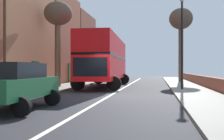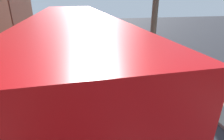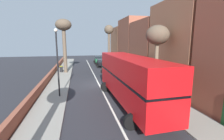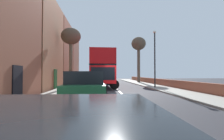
{
  "view_description": "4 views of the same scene",
  "coord_description": "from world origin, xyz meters",
  "px_view_note": "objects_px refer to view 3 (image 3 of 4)",
  "views": [
    {
      "loc": [
        2.6,
        -14.42,
        1.51
      ],
      "look_at": [
        -0.72,
        4.82,
        1.43
      ],
      "focal_mm": 41.7,
      "sensor_mm": 36.0,
      "label": 1
    },
    {
      "loc": [
        -1.58,
        0.11,
        4.62
      ],
      "look_at": [
        -0.13,
        7.38,
        1.58
      ],
      "focal_mm": 28.68,
      "sensor_mm": 36.0,
      "label": 2
    },
    {
      "loc": [
        2.47,
        19.24,
        5.28
      ],
      "look_at": [
        -1.19,
        2.39,
        2.17
      ],
      "focal_mm": 25.43,
      "sensor_mm": 36.0,
      "label": 3
    },
    {
      "loc": [
        -1.82,
        -13.66,
        1.63
      ],
      "look_at": [
        -0.14,
        8.28,
        2.13
      ],
      "focal_mm": 26.17,
      "sensor_mm": 36.0,
      "label": 4
    }
  ],
  "objects_px": {
    "parked_car_black_left_2": "(102,62)",
    "street_tree_right_1": "(64,29)",
    "double_decker_bus": "(129,77)",
    "litter_bin_right": "(61,69)",
    "lamppost_right": "(57,58)",
    "street_tree_left_0": "(157,38)",
    "parked_car_green_left_1": "(109,68)",
    "parked_car_green_left_3": "(98,59)",
    "street_tree_left_2": "(109,33)"
  },
  "relations": [
    {
      "from": "street_tree_left_2",
      "to": "litter_bin_right",
      "type": "relative_size",
      "value": 8.5
    },
    {
      "from": "double_decker_bus",
      "to": "parked_car_black_left_2",
      "type": "xyz_separation_m",
      "value": [
        -0.8,
        -20.78,
        -1.47
      ]
    },
    {
      "from": "litter_bin_right",
      "to": "street_tree_left_2",
      "type": "bearing_deg",
      "value": -139.85
    },
    {
      "from": "parked_car_black_left_2",
      "to": "street_tree_left_2",
      "type": "bearing_deg",
      "value": -124.06
    },
    {
      "from": "lamppost_right",
      "to": "parked_car_black_left_2",
      "type": "bearing_deg",
      "value": -110.89
    },
    {
      "from": "street_tree_right_1",
      "to": "street_tree_left_2",
      "type": "bearing_deg",
      "value": -136.36
    },
    {
      "from": "double_decker_bus",
      "to": "street_tree_left_0",
      "type": "xyz_separation_m",
      "value": [
        -3.36,
        -1.89,
        3.3
      ]
    },
    {
      "from": "parked_car_green_left_3",
      "to": "lamppost_right",
      "type": "xyz_separation_m",
      "value": [
        6.8,
        23.32,
        2.82
      ]
    },
    {
      "from": "parked_car_green_left_1",
      "to": "parked_car_green_left_3",
      "type": "relative_size",
      "value": 0.93
    },
    {
      "from": "street_tree_right_1",
      "to": "parked_car_black_left_2",
      "type": "bearing_deg",
      "value": -141.71
    },
    {
      "from": "parked_car_black_left_2",
      "to": "street_tree_left_0",
      "type": "bearing_deg",
      "value": 97.72
    },
    {
      "from": "street_tree_left_2",
      "to": "lamppost_right",
      "type": "xyz_separation_m",
      "value": [
        9.0,
        21.07,
        -3.39
      ]
    },
    {
      "from": "parked_car_green_left_1",
      "to": "lamppost_right",
      "type": "relative_size",
      "value": 0.67
    },
    {
      "from": "double_decker_bus",
      "to": "street_tree_right_1",
      "type": "height_order",
      "value": "street_tree_right_1"
    },
    {
      "from": "parked_car_green_left_1",
      "to": "parked_car_black_left_2",
      "type": "xyz_separation_m",
      "value": [
        -0.0,
        -8.16,
        -0.09
      ]
    },
    {
      "from": "litter_bin_right",
      "to": "parked_car_green_left_1",
      "type": "bearing_deg",
      "value": 159.08
    },
    {
      "from": "parked_car_black_left_2",
      "to": "street_tree_right_1",
      "type": "relative_size",
      "value": 0.49
    },
    {
      "from": "double_decker_bus",
      "to": "street_tree_right_1",
      "type": "bearing_deg",
      "value": -67.72
    },
    {
      "from": "parked_car_green_left_1",
      "to": "street_tree_right_1",
      "type": "relative_size",
      "value": 0.48
    },
    {
      "from": "parked_car_green_left_3",
      "to": "street_tree_right_1",
      "type": "height_order",
      "value": "street_tree_right_1"
    },
    {
      "from": "double_decker_bus",
      "to": "parked_car_green_left_3",
      "type": "distance_m",
      "value": 26.33
    },
    {
      "from": "parked_car_black_left_2",
      "to": "street_tree_left_0",
      "type": "relative_size",
      "value": 0.64
    },
    {
      "from": "street_tree_left_2",
      "to": "lamppost_right",
      "type": "distance_m",
      "value": 23.16
    },
    {
      "from": "double_decker_bus",
      "to": "litter_bin_right",
      "type": "bearing_deg",
      "value": -65.84
    },
    {
      "from": "parked_car_green_left_1",
      "to": "street_tree_left_2",
      "type": "bearing_deg",
      "value": -100.92
    },
    {
      "from": "street_tree_right_1",
      "to": "lamppost_right",
      "type": "xyz_separation_m",
      "value": [
        -0.24,
        12.26,
        -3.42
      ]
    },
    {
      "from": "parked_car_black_left_2",
      "to": "lamppost_right",
      "type": "height_order",
      "value": "lamppost_right"
    },
    {
      "from": "street_tree_left_0",
      "to": "street_tree_right_1",
      "type": "xyz_separation_m",
      "value": [
        9.6,
        -13.34,
        1.57
      ]
    },
    {
      "from": "litter_bin_right",
      "to": "street_tree_left_0",
      "type": "bearing_deg",
      "value": 127.07
    },
    {
      "from": "parked_car_green_left_1",
      "to": "street_tree_left_2",
      "type": "height_order",
      "value": "street_tree_left_2"
    },
    {
      "from": "parked_car_green_left_1",
      "to": "lamppost_right",
      "type": "bearing_deg",
      "value": 54.85
    },
    {
      "from": "parked_car_green_left_1",
      "to": "litter_bin_right",
      "type": "relative_size",
      "value": 4.06
    },
    {
      "from": "double_decker_bus",
      "to": "litter_bin_right",
      "type": "height_order",
      "value": "double_decker_bus"
    },
    {
      "from": "street_tree_right_1",
      "to": "litter_bin_right",
      "type": "bearing_deg",
      "value": -26.21
    },
    {
      "from": "street_tree_right_1",
      "to": "street_tree_left_0",
      "type": "bearing_deg",
      "value": 125.74
    },
    {
      "from": "parked_car_green_left_3",
      "to": "street_tree_right_1",
      "type": "relative_size",
      "value": 0.52
    },
    {
      "from": "parked_car_green_left_1",
      "to": "parked_car_green_left_3",
      "type": "height_order",
      "value": "parked_car_green_left_3"
    },
    {
      "from": "parked_car_green_left_1",
      "to": "street_tree_left_0",
      "type": "bearing_deg",
      "value": 103.43
    },
    {
      "from": "parked_car_green_left_1",
      "to": "parked_car_black_left_2",
      "type": "bearing_deg",
      "value": -90.02
    },
    {
      "from": "lamppost_right",
      "to": "litter_bin_right",
      "type": "relative_size",
      "value": 6.06
    },
    {
      "from": "double_decker_bus",
      "to": "lamppost_right",
      "type": "height_order",
      "value": "lamppost_right"
    },
    {
      "from": "parked_car_green_left_3",
      "to": "litter_bin_right",
      "type": "xyz_separation_m",
      "value": [
        7.8,
        10.68,
        -0.34
      ]
    },
    {
      "from": "parked_car_green_left_1",
      "to": "double_decker_bus",
      "type": "bearing_deg",
      "value": 86.38
    },
    {
      "from": "street_tree_right_1",
      "to": "parked_car_green_left_3",
      "type": "bearing_deg",
      "value": -122.48
    },
    {
      "from": "parked_car_black_left_2",
      "to": "parked_car_green_left_3",
      "type": "relative_size",
      "value": 0.95
    },
    {
      "from": "parked_car_green_left_1",
      "to": "street_tree_left_0",
      "type": "relative_size",
      "value": 0.63
    },
    {
      "from": "street_tree_left_0",
      "to": "street_tree_left_2",
      "type": "height_order",
      "value": "street_tree_left_2"
    },
    {
      "from": "parked_car_black_left_2",
      "to": "parked_car_green_left_3",
      "type": "xyz_separation_m",
      "value": [
        -0.0,
        -5.5,
        0.1
      ]
    },
    {
      "from": "double_decker_bus",
      "to": "parked_car_green_left_1",
      "type": "xyz_separation_m",
      "value": [
        -0.8,
        -12.62,
        -1.38
      ]
    },
    {
      "from": "street_tree_left_0",
      "to": "street_tree_right_1",
      "type": "height_order",
      "value": "street_tree_right_1"
    }
  ]
}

